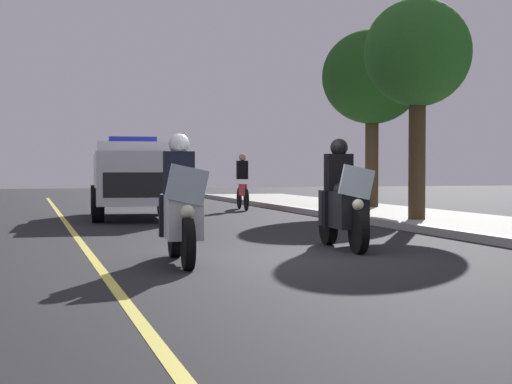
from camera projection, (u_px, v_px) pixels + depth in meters
ground_plane at (271, 258)px, 11.24m from camera, size 80.00×80.00×0.00m
lane_stripe_center at (96, 263)px, 10.57m from camera, size 48.00×0.12×0.01m
police_motorcycle_lead_left at (181, 210)px, 10.62m from camera, size 2.14×0.61×1.72m
police_motorcycle_lead_right at (342, 204)px, 12.47m from camera, size 2.14×0.61×1.72m
police_suv at (133, 176)px, 20.27m from camera, size 5.02×2.35×2.05m
cyclist_background at (242, 182)px, 24.21m from camera, size 1.76×0.34×1.69m
tree_far_back at (418, 55)px, 18.07m from camera, size 2.41×2.41×4.97m
tree_behind_suv at (372, 78)px, 23.94m from camera, size 2.99×2.99×5.29m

